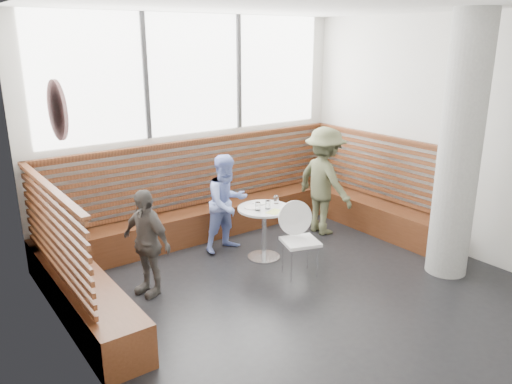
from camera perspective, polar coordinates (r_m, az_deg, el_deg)
room at (r=5.42m, az=6.23°, el=3.58°), size 5.00×5.00×3.20m
booth at (r=7.12m, az=-3.68°, el=-3.08°), size 5.00×2.50×1.44m
concrete_column at (r=6.45m, az=22.27°, el=4.57°), size 0.50×0.50×3.20m
wall_art at (r=4.45m, az=-21.77°, el=8.69°), size 0.03×0.50×0.50m
cafe_table at (r=6.66m, az=0.93°, el=-3.46°), size 0.70×0.70×0.72m
cafe_chair at (r=6.24m, az=4.67°, el=-4.72°), size 0.44×0.44×0.93m
adult_man at (r=7.56m, az=7.82°, el=1.25°), size 0.62×1.06×1.63m
child_back at (r=6.90m, az=-3.33°, el=-1.29°), size 0.71×0.57×1.37m
child_left at (r=5.86m, az=-12.43°, el=-5.65°), size 0.51×0.80×1.27m
plate_near at (r=6.58m, az=-0.49°, el=-1.75°), size 0.20×0.20×0.01m
plate_far at (r=6.77m, az=0.41°, el=-1.23°), size 0.19×0.19×0.01m
glass_left at (r=6.46m, az=0.21°, el=-1.66°), size 0.07×0.07×0.11m
glass_mid at (r=6.53m, az=1.38°, el=-1.47°), size 0.07×0.07×0.11m
glass_right at (r=6.75m, az=2.32°, el=-0.87°), size 0.07×0.07×0.11m
menu_card at (r=6.44m, az=2.13°, el=-2.27°), size 0.26×0.22×0.00m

